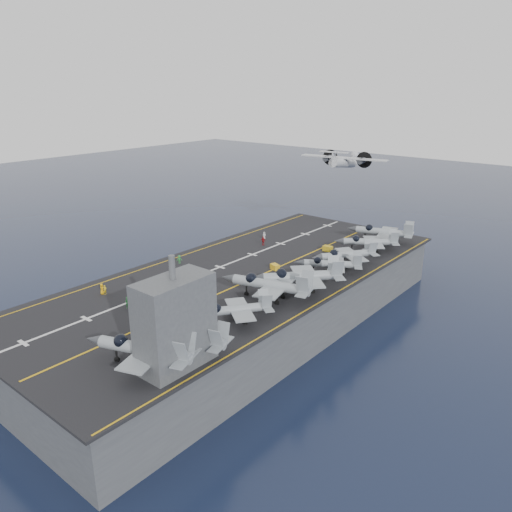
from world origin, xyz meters
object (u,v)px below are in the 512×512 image
Objects in this scene: island_superstructure at (175,312)px; transport_plane at (343,163)px; tow_cart_a at (164,313)px; fighter_jet_0 at (145,349)px.

transport_plane is at bearing 107.04° from island_superstructure.
tow_cart_a is (-12.41, 8.34, -6.92)m from island_superstructure.
fighter_jet_0 is 92.05m from transport_plane.
transport_plane is at bearing 100.12° from tow_cart_a.
fighter_jet_0 is at bearing -49.39° from tow_cart_a.
island_superstructure is 89.48m from transport_plane.
tow_cart_a is (-9.70, 11.32, -2.14)m from fighter_jet_0.
transport_plane reaches higher than tow_cart_a.
island_superstructure is 6.25m from fighter_jet_0.
tow_cart_a is at bearing -79.88° from transport_plane.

